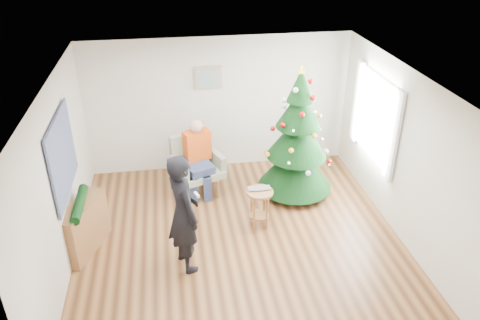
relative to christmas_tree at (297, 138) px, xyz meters
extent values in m
plane|color=brown|center=(-1.21, -1.27, -1.08)|extent=(5.00, 5.00, 0.00)
plane|color=white|center=(-1.21, -1.27, 1.52)|extent=(5.00, 5.00, 0.00)
plane|color=silver|center=(-1.21, 1.23, 0.22)|extent=(5.00, 0.00, 5.00)
plane|color=silver|center=(-1.21, -3.77, 0.22)|extent=(5.00, 0.00, 5.00)
plane|color=silver|center=(-3.71, -1.27, 0.22)|extent=(0.00, 5.00, 5.00)
plane|color=silver|center=(1.29, -1.27, 0.22)|extent=(0.00, 5.00, 5.00)
cube|color=white|center=(1.26, -0.27, 0.42)|extent=(0.04, 1.30, 1.40)
cube|color=white|center=(1.23, -1.02, 0.42)|extent=(0.05, 0.25, 1.50)
cube|color=white|center=(1.23, 0.48, 0.42)|extent=(0.05, 0.25, 1.50)
cylinder|color=#3F2816|center=(0.00, 0.00, -0.93)|extent=(0.10, 0.10, 0.31)
cone|color=black|center=(0.00, 0.00, -0.52)|extent=(1.33, 1.33, 0.87)
cone|color=black|center=(0.00, 0.00, 0.04)|extent=(1.06, 1.06, 0.76)
cone|color=black|center=(0.00, 0.00, 0.55)|extent=(0.77, 0.77, 0.66)
cone|color=black|center=(0.00, 0.00, 0.96)|extent=(0.45, 0.45, 0.56)
cone|color=gold|center=(0.00, 0.00, 1.25)|extent=(0.14, 0.14, 0.14)
cylinder|color=brown|center=(-0.84, -0.92, -0.45)|extent=(0.43, 0.43, 0.04)
cylinder|color=brown|center=(-0.84, -0.92, -0.88)|extent=(0.33, 0.33, 0.02)
imported|color=silver|center=(-0.84, -0.92, -0.41)|extent=(0.36, 0.24, 0.03)
cube|color=gray|center=(-1.71, 0.28, -0.68)|extent=(0.97, 0.94, 0.12)
cube|color=gray|center=(-1.83, 0.59, -0.34)|extent=(0.77, 0.39, 0.60)
cube|color=gray|center=(-2.05, 0.16, -0.52)|extent=(0.31, 0.60, 0.30)
cube|color=gray|center=(-1.38, 0.41, -0.52)|extent=(0.31, 0.60, 0.30)
cube|color=navy|center=(-1.71, 0.20, -0.55)|extent=(0.57, 0.59, 0.14)
cube|color=#D54D14|center=(-1.71, 0.44, -0.22)|extent=(0.52, 0.39, 0.55)
sphere|color=tan|center=(-1.71, 0.42, 0.16)|extent=(0.24, 0.24, 0.24)
imported|color=black|center=(-2.07, -1.70, -0.18)|extent=(0.63, 0.76, 1.80)
cube|color=white|center=(-1.88, -1.73, 0.12)|extent=(0.08, 0.13, 0.04)
cube|color=brown|center=(-3.54, -1.11, -0.68)|extent=(0.64, 1.04, 0.80)
cylinder|color=black|center=(-3.54, -1.11, -0.26)|extent=(0.14, 0.90, 0.14)
cube|color=black|center=(-3.67, -0.97, 0.47)|extent=(0.03, 1.50, 1.15)
cube|color=tan|center=(-1.41, 1.20, 0.77)|extent=(0.52, 0.03, 0.42)
cube|color=gray|center=(-1.41, 1.17, 0.77)|extent=(0.44, 0.02, 0.34)
camera|label=1|loc=(-2.14, -7.06, 3.50)|focal=35.00mm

